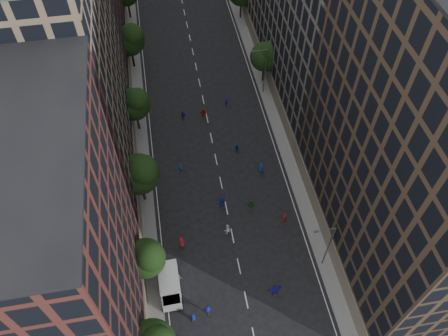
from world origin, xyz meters
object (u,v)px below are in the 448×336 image
skater_0 (193,317)px  streetlamp_near (327,245)px  streetlamp_far (264,69)px  cargo_van (170,285)px

skater_0 → streetlamp_near: bearing=-142.3°
streetlamp_near → streetlamp_far: 33.00m
streetlamp_far → skater_0: streetlamp_far is taller
streetlamp_near → streetlamp_far: (0.00, 33.00, 0.00)m
streetlamp_near → skater_0: size_ratio=6.03×
streetlamp_far → skater_0: size_ratio=6.03×
streetlamp_near → skater_0: streetlamp_near is taller
streetlamp_near → streetlamp_far: same height
cargo_van → streetlamp_near: bearing=-0.5°
streetlamp_far → skater_0: 41.22m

